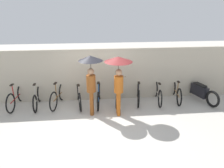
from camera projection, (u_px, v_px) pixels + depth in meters
ground_plane at (101, 122)px, 7.43m from camera, size 30.00×30.00×0.00m
back_wall at (98, 75)px, 8.85m from camera, size 15.33×0.12×2.13m
parked_bicycle_0 at (16, 97)px, 8.43m from camera, size 0.44×1.78×1.06m
parked_bicycle_1 at (37, 98)px, 8.44m from camera, size 0.44×1.63×0.99m
parked_bicycle_2 at (58, 96)px, 8.55m from camera, size 0.54×1.70×0.99m
parked_bicycle_3 at (79, 96)px, 8.56m from camera, size 0.44×1.77×1.00m
parked_bicycle_4 at (99, 95)px, 8.61m from camera, size 0.44×1.79×0.99m
parked_bicycle_5 at (119, 95)px, 8.71m from camera, size 0.58×1.69×0.97m
parked_bicycle_6 at (138, 93)px, 8.86m from camera, size 0.50×1.75×0.99m
parked_bicycle_7 at (158, 93)px, 8.86m from camera, size 0.44×1.74×1.07m
parked_bicycle_8 at (176, 91)px, 9.01m from camera, size 0.46×1.78×1.11m
pedestrian_leading at (91, 72)px, 7.49m from camera, size 0.84×0.84×2.14m
pedestrian_center at (118, 70)px, 7.45m from camera, size 0.97×0.97×2.12m
motorcycle at (199, 91)px, 9.00m from camera, size 0.84×2.04×0.90m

